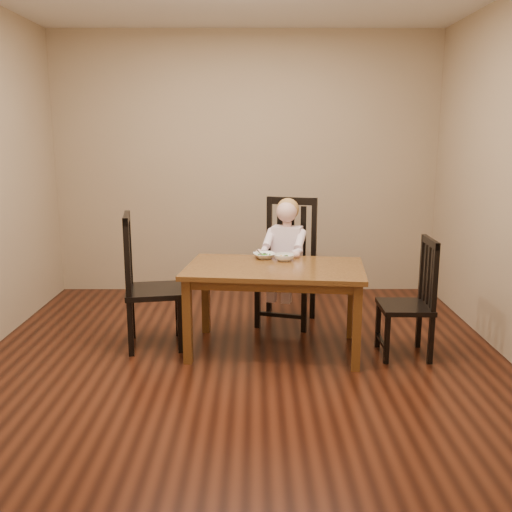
{
  "coord_description": "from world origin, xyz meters",
  "views": [
    {
      "loc": [
        0.1,
        -4.03,
        1.67
      ],
      "look_at": [
        0.1,
        0.25,
        0.75
      ],
      "focal_mm": 40.0,
      "sensor_mm": 36.0,
      "label": 1
    }
  ],
  "objects_px": {
    "chair_right": "(411,300)",
    "toddler": "(286,248)",
    "chair_left": "(147,284)",
    "chair_child": "(288,264)",
    "bowl_peas": "(264,256)",
    "bowl_veg": "(284,257)",
    "dining_table": "(275,276)"
  },
  "relations": [
    {
      "from": "chair_child",
      "to": "chair_left",
      "type": "bearing_deg",
      "value": 44.71
    },
    {
      "from": "chair_left",
      "to": "chair_right",
      "type": "distance_m",
      "value": 2.04
    },
    {
      "from": "chair_child",
      "to": "chair_right",
      "type": "height_order",
      "value": "chair_child"
    },
    {
      "from": "bowl_veg",
      "to": "dining_table",
      "type": "bearing_deg",
      "value": -112.54
    },
    {
      "from": "chair_child",
      "to": "chair_left",
      "type": "relative_size",
      "value": 1.04
    },
    {
      "from": "dining_table",
      "to": "chair_child",
      "type": "height_order",
      "value": "chair_child"
    },
    {
      "from": "dining_table",
      "to": "chair_left",
      "type": "bearing_deg",
      "value": 174.78
    },
    {
      "from": "chair_child",
      "to": "chair_right",
      "type": "xyz_separation_m",
      "value": [
        0.89,
        -0.82,
        -0.1
      ]
    },
    {
      "from": "bowl_peas",
      "to": "bowl_veg",
      "type": "height_order",
      "value": "bowl_veg"
    },
    {
      "from": "toddler",
      "to": "bowl_veg",
      "type": "bearing_deg",
      "value": 101.16
    },
    {
      "from": "bowl_peas",
      "to": "bowl_veg",
      "type": "bearing_deg",
      "value": -28.23
    },
    {
      "from": "bowl_peas",
      "to": "chair_left",
      "type": "bearing_deg",
      "value": -168.3
    },
    {
      "from": "chair_right",
      "to": "toddler",
      "type": "height_order",
      "value": "toddler"
    },
    {
      "from": "chair_child",
      "to": "chair_right",
      "type": "bearing_deg",
      "value": 153.53
    },
    {
      "from": "dining_table",
      "to": "toddler",
      "type": "relative_size",
      "value": 2.44
    },
    {
      "from": "chair_left",
      "to": "chair_right",
      "type": "height_order",
      "value": "chair_left"
    },
    {
      "from": "chair_child",
      "to": "toddler",
      "type": "height_order",
      "value": "chair_child"
    },
    {
      "from": "dining_table",
      "to": "chair_left",
      "type": "relative_size",
      "value": 1.34
    },
    {
      "from": "chair_right",
      "to": "bowl_peas",
      "type": "xyz_separation_m",
      "value": [
        -1.1,
        0.4,
        0.26
      ]
    },
    {
      "from": "dining_table",
      "to": "chair_right",
      "type": "distance_m",
      "value": 1.05
    },
    {
      "from": "toddler",
      "to": "chair_left",
      "type": "bearing_deg",
      "value": 42.89
    },
    {
      "from": "chair_child",
      "to": "bowl_peas",
      "type": "bearing_deg",
      "value": 79.57
    },
    {
      "from": "chair_child",
      "to": "bowl_veg",
      "type": "distance_m",
      "value": 0.54
    },
    {
      "from": "dining_table",
      "to": "bowl_peas",
      "type": "distance_m",
      "value": 0.31
    },
    {
      "from": "chair_child",
      "to": "bowl_veg",
      "type": "relative_size",
      "value": 6.81
    },
    {
      "from": "dining_table",
      "to": "toddler",
      "type": "xyz_separation_m",
      "value": [
        0.12,
        0.66,
        0.09
      ]
    },
    {
      "from": "chair_child",
      "to": "chair_left",
      "type": "xyz_separation_m",
      "value": [
        -1.14,
        -0.62,
        -0.02
      ]
    },
    {
      "from": "toddler",
      "to": "dining_table",
      "type": "bearing_deg",
      "value": 95.61
    },
    {
      "from": "dining_table",
      "to": "chair_right",
      "type": "xyz_separation_m",
      "value": [
        1.03,
        -0.12,
        -0.16
      ]
    },
    {
      "from": "bowl_veg",
      "to": "chair_child",
      "type": "bearing_deg",
      "value": 83.61
    },
    {
      "from": "chair_child",
      "to": "chair_left",
      "type": "height_order",
      "value": "chair_child"
    },
    {
      "from": "chair_child",
      "to": "bowl_peas",
      "type": "relative_size",
      "value": 6.25
    }
  ]
}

